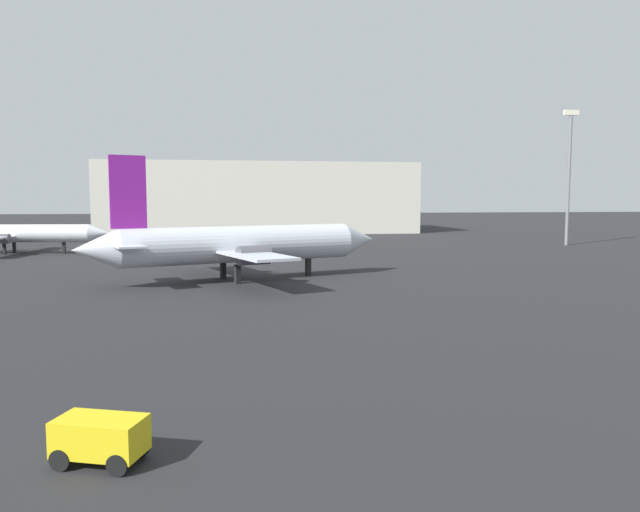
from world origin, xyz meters
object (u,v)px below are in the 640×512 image
object	(u,v)px
airplane_distant	(14,234)
light_mast_right	(569,170)
airplane_on_taxiway	(238,244)
baggage_cart	(100,437)

from	to	relation	value
airplane_distant	light_mast_right	xyz separation A→B (m)	(81.01, 2.21, 9.08)
airplane_on_taxiway	light_mast_right	distance (m)	62.85
baggage_cart	light_mast_right	xyz separation A→B (m)	(57.33, 70.83, 11.04)
baggage_cart	airplane_distant	bearing A→B (deg)	129.25
airplane_on_taxiway	baggage_cart	bearing A→B (deg)	-116.96
baggage_cart	light_mast_right	size ratio (longest dim) A/B	0.13
baggage_cart	light_mast_right	bearing A→B (deg)	71.22
light_mast_right	airplane_distant	bearing A→B (deg)	-178.44
airplane_on_taxiway	light_mast_right	size ratio (longest dim) A/B	1.32
baggage_cart	light_mast_right	world-z (taller)	light_mast_right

